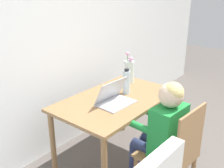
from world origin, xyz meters
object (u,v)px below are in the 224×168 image
object	(u,v)px
flower_vase	(129,71)
water_bottle	(126,82)
person_seated	(163,127)
chair_occupied	(174,155)
laptop	(114,98)

from	to	relation	value
flower_vase	water_bottle	bearing A→B (deg)	-149.21
person_seated	chair_occupied	bearing A→B (deg)	90.00
chair_occupied	laptop	distance (m)	0.71
laptop	water_bottle	distance (m)	0.26
person_seated	laptop	bearing A→B (deg)	-89.90
flower_vase	chair_occupied	bearing A→B (deg)	-124.28
flower_vase	laptop	bearing A→B (deg)	-158.03
person_seated	laptop	size ratio (longest dim) A/B	3.03
chair_occupied	laptop	bearing A→B (deg)	-89.92
chair_occupied	laptop	world-z (taller)	laptop
chair_occupied	flower_vase	distance (m)	1.11
chair_occupied	laptop	xyz separation A→B (m)	(0.05, 0.64, 0.30)
person_seated	water_bottle	world-z (taller)	person_seated
laptop	flower_vase	distance (m)	0.59
chair_occupied	person_seated	size ratio (longest dim) A/B	0.84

